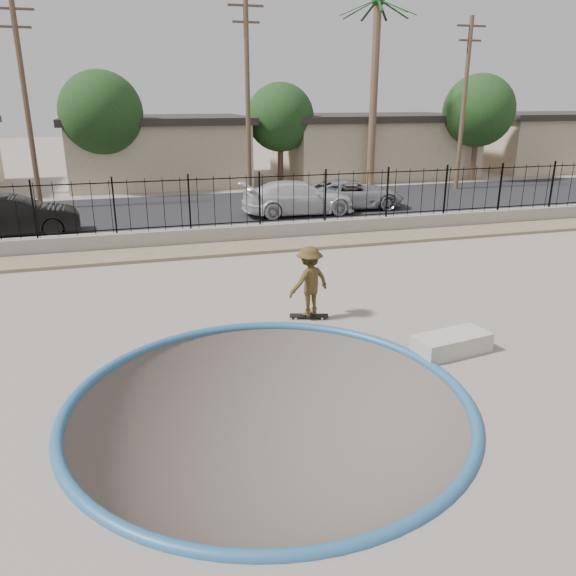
# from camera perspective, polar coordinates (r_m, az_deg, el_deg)

# --- Properties ---
(ground) EXTENTS (120.00, 120.00, 2.20)m
(ground) POSITION_cam_1_polar(r_m,az_deg,el_deg) (22.19, -10.10, 2.62)
(ground) COLOR gray
(ground) RESTS_ON ground
(bowl_pit) EXTENTS (6.84, 6.84, 1.80)m
(bowl_pit) POSITION_cam_1_polar(r_m,az_deg,el_deg) (9.85, -1.91, -11.62)
(bowl_pit) COLOR #4F433C
(bowl_pit) RESTS_ON ground
(coping_ring) EXTENTS (7.04, 7.04, 0.20)m
(coping_ring) POSITION_cam_1_polar(r_m,az_deg,el_deg) (9.85, -1.91, -11.62)
(coping_ring) COLOR #2C6091
(coping_ring) RESTS_ON ground
(rock_strip) EXTENTS (42.00, 1.60, 0.11)m
(rock_strip) POSITION_cam_1_polar(r_m,az_deg,el_deg) (19.20, -9.37, 3.70)
(rock_strip) COLOR tan
(rock_strip) RESTS_ON ground
(retaining_wall) EXTENTS (42.00, 0.45, 0.60)m
(retaining_wall) POSITION_cam_1_polar(r_m,az_deg,el_deg) (20.20, -9.79, 5.15)
(retaining_wall) COLOR #9E978B
(retaining_wall) RESTS_ON ground
(fence) EXTENTS (40.00, 0.04, 1.80)m
(fence) POSITION_cam_1_polar(r_m,az_deg,el_deg) (19.96, -9.99, 8.50)
(fence) COLOR black
(fence) RESTS_ON retaining_wall
(street) EXTENTS (90.00, 8.00, 0.04)m
(street) POSITION_cam_1_polar(r_m,az_deg,el_deg) (26.79, -11.44, 7.78)
(street) COLOR black
(street) RESTS_ON ground
(house_center) EXTENTS (10.60, 8.60, 3.90)m
(house_center) POSITION_cam_1_polar(r_m,az_deg,el_deg) (35.93, -13.02, 13.57)
(house_center) COLOR tan
(house_center) RESTS_ON ground
(house_east) EXTENTS (12.60, 8.60, 3.90)m
(house_east) POSITION_cam_1_polar(r_m,az_deg,el_deg) (39.29, 8.45, 14.25)
(house_east) COLOR tan
(house_east) RESTS_ON ground
(house_east_far) EXTENTS (11.60, 8.60, 3.90)m
(house_east_far) POSITION_cam_1_polar(r_m,az_deg,el_deg) (46.77, 24.77, 13.49)
(house_east_far) COLOR tan
(house_east_far) RESTS_ON ground
(palm_right) EXTENTS (2.30, 2.30, 10.30)m
(palm_right) POSITION_cam_1_polar(r_m,az_deg,el_deg) (34.32, 8.90, 22.55)
(palm_right) COLOR brown
(palm_right) RESTS_ON ground
(utility_pole_left) EXTENTS (1.70, 0.24, 9.00)m
(utility_pole_left) POSITION_cam_1_polar(r_m,az_deg,el_deg) (28.52, -25.06, 16.60)
(utility_pole_left) COLOR #473323
(utility_pole_left) RESTS_ON ground
(utility_pole_mid) EXTENTS (1.70, 0.24, 9.50)m
(utility_pole_mid) POSITION_cam_1_polar(r_m,az_deg,el_deg) (28.88, -4.12, 18.74)
(utility_pole_mid) COLOR #473323
(utility_pole_mid) RESTS_ON ground
(utility_pole_right) EXTENTS (1.70, 0.24, 9.00)m
(utility_pole_right) POSITION_cam_1_polar(r_m,az_deg,el_deg) (33.50, 17.44, 17.55)
(utility_pole_right) COLOR #473323
(utility_pole_right) RESTS_ON ground
(street_tree_left) EXTENTS (4.32, 4.32, 6.36)m
(street_tree_left) POSITION_cam_1_polar(r_m,az_deg,el_deg) (32.27, -18.46, 16.51)
(street_tree_left) COLOR #473323
(street_tree_left) RESTS_ON ground
(street_tree_mid) EXTENTS (3.96, 3.96, 5.83)m
(street_tree_mid) POSITION_cam_1_polar(r_m,az_deg,el_deg) (34.46, -0.79, 16.93)
(street_tree_mid) COLOR #473323
(street_tree_mid) RESTS_ON ground
(street_tree_right) EXTENTS (4.32, 4.32, 6.36)m
(street_tree_right) POSITION_cam_1_polar(r_m,az_deg,el_deg) (37.66, 18.82, 16.68)
(street_tree_right) COLOR #473323
(street_tree_right) RESTS_ON ground
(skater) EXTENTS (1.22, 0.95, 1.66)m
(skater) POSITION_cam_1_polar(r_m,az_deg,el_deg) (13.08, 2.18, 0.29)
(skater) COLOR brown
(skater) RESTS_ON ground
(skateboard) EXTENTS (0.95, 0.49, 0.08)m
(skateboard) POSITION_cam_1_polar(r_m,az_deg,el_deg) (13.34, 2.14, -2.83)
(skateboard) COLOR black
(skateboard) RESTS_ON ground
(concrete_ledge) EXTENTS (1.69, 0.95, 0.40)m
(concrete_ledge) POSITION_cam_1_polar(r_m,az_deg,el_deg) (12.03, 16.27, -5.43)
(concrete_ledge) COLOR #B4AFA0
(concrete_ledge) RESTS_ON ground
(car_b) EXTENTS (4.69, 1.97, 1.51)m
(car_b) POSITION_cam_1_polar(r_m,az_deg,el_deg) (23.40, -26.05, 6.60)
(car_b) COLOR black
(car_b) RESTS_ON street
(car_c) EXTENTS (5.05, 2.09, 1.46)m
(car_c) POSITION_cam_1_polar(r_m,az_deg,el_deg) (25.08, 1.09, 9.15)
(car_c) COLOR silver
(car_c) RESTS_ON street
(car_d) EXTENTS (4.95, 2.43, 1.35)m
(car_d) POSITION_cam_1_polar(r_m,az_deg,el_deg) (26.57, 6.48, 9.47)
(car_d) COLOR #9A9DA3
(car_d) RESTS_ON street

